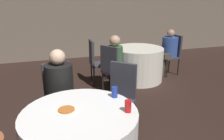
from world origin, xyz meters
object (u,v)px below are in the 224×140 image
object	(u,v)px
table_far	(138,64)
person_green_jacket	(117,64)
soda_can_blue	(115,92)
person_black_shirt	(61,93)
chair_near_northeast	(121,92)
person_blue_shirt	(167,52)
pizza_plate_near	(66,110)
chair_near_north	(59,91)
chair_far_east	(173,51)
chair_far_southwest	(112,66)
chair_far_west	(95,59)
soda_can_red	(128,106)

from	to	relation	value
table_far	person_green_jacket	distance (m)	0.82
person_green_jacket	soda_can_blue	distance (m)	1.91
table_far	person_black_shirt	world-z (taller)	person_black_shirt
chair_near_northeast	person_blue_shirt	xyz separation A→B (m)	(1.84, 1.85, 0.01)
person_black_shirt	soda_can_blue	bearing A→B (deg)	124.19
pizza_plate_near	person_blue_shirt	bearing A→B (deg)	43.33
person_blue_shirt	person_green_jacket	world-z (taller)	person_green_jacket
chair_near_northeast	person_blue_shirt	world-z (taller)	person_blue_shirt
person_green_jacket	chair_near_north	bearing A→B (deg)	-84.63
chair_far_east	table_far	bearing A→B (deg)	90.00
chair_far_east	chair_far_southwest	distance (m)	1.90
chair_near_northeast	chair_far_west	size ratio (longest dim) A/B	1.00
chair_near_north	chair_far_west	xyz separation A→B (m)	(0.89, 1.52, 0.00)
chair_far_east	chair_far_southwest	bearing A→B (deg)	103.49
person_blue_shirt	person_green_jacket	distance (m)	1.56
chair_far_southwest	chair_far_east	bearing A→B (deg)	76.51
soda_can_blue	table_far	bearing A→B (deg)	59.91
chair_near_northeast	person_blue_shirt	distance (m)	2.61
pizza_plate_near	soda_can_red	xyz separation A→B (m)	(0.57, -0.20, 0.05)
pizza_plate_near	soda_can_blue	distance (m)	0.57
pizza_plate_near	soda_can_red	size ratio (longest dim) A/B	1.94
pizza_plate_near	chair_far_southwest	bearing A→B (deg)	60.30
chair_far_east	chair_far_west	bearing A→B (deg)	84.62
table_far	chair_far_southwest	xyz separation A→B (m)	(-0.80, -0.56, 0.19)
table_far	soda_can_blue	world-z (taller)	soda_can_blue
chair_near_north	person_green_jacket	bearing A→B (deg)	-147.35
chair_near_northeast	chair_far_southwest	xyz separation A→B (m)	(0.24, 1.18, 0.00)
chair_far_east	soda_can_red	distance (m)	3.54
chair_far_southwest	person_blue_shirt	distance (m)	1.74
person_green_jacket	chair_far_west	bearing A→B (deg)	177.42
chair_near_north	soda_can_red	world-z (taller)	chair_near_north
person_black_shirt	chair_far_east	bearing A→B (deg)	-155.36
chair_near_north	soda_can_red	bearing A→B (deg)	109.92
table_far	chair_near_northeast	size ratio (longest dim) A/B	1.15
chair_far_west	chair_far_southwest	size ratio (longest dim) A/B	1.00
chair_far_west	table_far	bearing A→B (deg)	90.00
pizza_plate_near	chair_far_east	bearing A→B (deg)	41.88
chair_near_northeast	soda_can_red	size ratio (longest dim) A/B	7.89
person_black_shirt	soda_can_red	bearing A→B (deg)	112.74
soda_can_blue	chair_near_northeast	bearing A→B (deg)	62.96
table_far	chair_far_west	xyz separation A→B (m)	(-0.97, 0.05, 0.19)
chair_far_southwest	chair_near_north	bearing A→B (deg)	-83.95
person_black_shirt	person_green_jacket	world-z (taller)	person_black_shirt
person_green_jacket	pizza_plate_near	world-z (taller)	person_green_jacket
table_far	chair_near_northeast	xyz separation A→B (m)	(-1.04, -1.74, 0.19)
person_black_shirt	chair_near_north	bearing A→B (deg)	-90.00
person_green_jacket	pizza_plate_near	distance (m)	2.28
chair_far_southwest	soda_can_red	world-z (taller)	chair_far_southwest
chair_far_west	chair_far_southwest	xyz separation A→B (m)	(0.17, -0.61, 0.00)
person_black_shirt	person_blue_shirt	size ratio (longest dim) A/B	1.07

